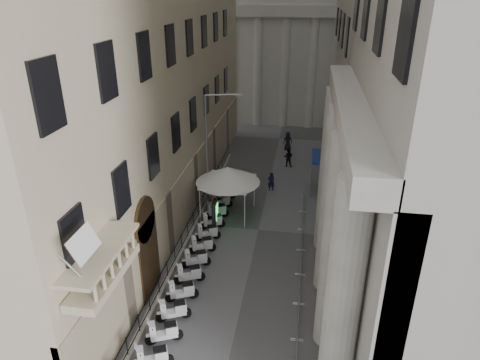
% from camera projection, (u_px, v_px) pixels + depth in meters
% --- Properties ---
extents(iron_fence, '(0.30, 28.00, 1.40)m').
position_uv_depth(iron_fence, '(192.00, 234.00, 28.32)').
color(iron_fence, black).
rests_on(iron_fence, ground).
extents(blue_awning, '(1.60, 3.00, 3.00)m').
position_uv_depth(blue_awning, '(320.00, 191.00, 34.31)').
color(blue_awning, navy).
rests_on(blue_awning, ground).
extents(scooter_3, '(1.51, 1.08, 1.50)m').
position_uv_depth(scooter_3, '(165.00, 342.00, 19.71)').
color(scooter_3, silver).
rests_on(scooter_3, ground).
extents(scooter_4, '(1.51, 1.08, 1.50)m').
position_uv_depth(scooter_4, '(174.00, 319.00, 21.03)').
color(scooter_4, silver).
rests_on(scooter_4, ground).
extents(scooter_5, '(1.51, 1.08, 1.50)m').
position_uv_depth(scooter_5, '(183.00, 300.00, 22.36)').
color(scooter_5, silver).
rests_on(scooter_5, ground).
extents(scooter_6, '(1.51, 1.08, 1.50)m').
position_uv_depth(scooter_6, '(190.00, 282.00, 23.68)').
color(scooter_6, silver).
rests_on(scooter_6, ground).
extents(scooter_7, '(1.51, 1.08, 1.50)m').
position_uv_depth(scooter_7, '(197.00, 267.00, 25.00)').
color(scooter_7, silver).
rests_on(scooter_7, ground).
extents(scooter_8, '(1.51, 1.08, 1.50)m').
position_uv_depth(scooter_8, '(203.00, 252.00, 26.33)').
color(scooter_8, silver).
rests_on(scooter_8, ground).
extents(scooter_9, '(1.51, 1.08, 1.50)m').
position_uv_depth(scooter_9, '(208.00, 240.00, 27.65)').
color(scooter_9, silver).
rests_on(scooter_9, ground).
extents(scooter_10, '(1.51, 1.08, 1.50)m').
position_uv_depth(scooter_10, '(213.00, 228.00, 28.97)').
color(scooter_10, silver).
rests_on(scooter_10, ground).
extents(scooter_11, '(1.51, 1.08, 1.50)m').
position_uv_depth(scooter_11, '(217.00, 218.00, 30.30)').
color(scooter_11, silver).
rests_on(scooter_11, ground).
extents(scooter_12, '(1.51, 1.08, 1.50)m').
position_uv_depth(scooter_12, '(221.00, 208.00, 31.62)').
color(scooter_12, silver).
rests_on(scooter_12, ground).
extents(scooter_13, '(1.51, 1.08, 1.50)m').
position_uv_depth(scooter_13, '(225.00, 199.00, 32.94)').
color(scooter_13, silver).
rests_on(scooter_13, ground).
extents(scooter_14, '(1.51, 1.08, 1.50)m').
position_uv_depth(scooter_14, '(228.00, 191.00, 34.27)').
color(scooter_14, silver).
rests_on(scooter_14, ground).
extents(scooter_15, '(1.51, 1.08, 1.50)m').
position_uv_depth(scooter_15, '(232.00, 183.00, 35.59)').
color(scooter_15, silver).
rests_on(scooter_15, ground).
extents(barrier_2, '(0.60, 2.40, 1.10)m').
position_uv_depth(barrier_2, '(298.00, 321.00, 20.92)').
color(barrier_2, '#A2A4A9').
rests_on(barrier_2, ground).
extents(barrier_3, '(0.60, 2.40, 1.10)m').
position_uv_depth(barrier_3, '(299.00, 289.00, 23.17)').
color(barrier_3, '#A2A4A9').
rests_on(barrier_3, ground).
extents(barrier_4, '(0.60, 2.40, 1.10)m').
position_uv_depth(barrier_4, '(301.00, 262.00, 25.42)').
color(barrier_4, '#A2A4A9').
rests_on(barrier_4, ground).
extents(barrier_5, '(0.60, 2.40, 1.10)m').
position_uv_depth(barrier_5, '(302.00, 240.00, 27.67)').
color(barrier_5, '#A2A4A9').
rests_on(barrier_5, ground).
extents(barrier_6, '(0.60, 2.40, 1.10)m').
position_uv_depth(barrier_6, '(303.00, 221.00, 29.92)').
color(barrier_6, '#A2A4A9').
rests_on(barrier_6, ground).
extents(barrier_7, '(0.60, 2.40, 1.10)m').
position_uv_depth(barrier_7, '(304.00, 204.00, 32.16)').
color(barrier_7, '#A2A4A9').
rests_on(barrier_7, ground).
extents(security_tent, '(4.49, 4.49, 3.65)m').
position_uv_depth(security_tent, '(226.00, 174.00, 29.70)').
color(security_tent, silver).
rests_on(security_tent, ground).
extents(street_lamp, '(2.64, 0.86, 8.28)m').
position_uv_depth(street_lamp, '(211.00, 141.00, 30.35)').
color(street_lamp, gray).
rests_on(street_lamp, ground).
extents(info_kiosk, '(0.34, 0.93, 1.95)m').
position_uv_depth(info_kiosk, '(215.00, 214.00, 28.73)').
color(info_kiosk, black).
rests_on(info_kiosk, ground).
extents(pedestrian_a, '(0.67, 0.57, 1.56)m').
position_uv_depth(pedestrian_a, '(271.00, 182.00, 34.02)').
color(pedestrian_a, black).
rests_on(pedestrian_a, ground).
extents(pedestrian_b, '(0.93, 0.76, 1.78)m').
position_uv_depth(pedestrian_b, '(288.00, 157.00, 38.58)').
color(pedestrian_b, black).
rests_on(pedestrian_b, ground).
extents(pedestrian_c, '(1.01, 0.76, 1.86)m').
position_uv_depth(pedestrian_c, '(288.00, 141.00, 42.47)').
color(pedestrian_c, black).
rests_on(pedestrian_c, ground).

